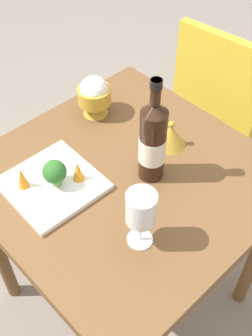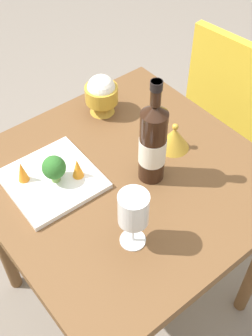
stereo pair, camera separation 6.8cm
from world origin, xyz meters
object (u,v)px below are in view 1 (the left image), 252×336
(wine_bottle, at_px, (153,141))
(serving_plate, at_px, (53,184))
(chair_by_wall, at_px, (223,94))
(broccoli_floret, at_px, (55,172))
(wine_glass, at_px, (141,209))
(rice_bowl, at_px, (94,95))
(carrot_garnish_right, at_px, (22,178))
(rice_bowl_lid, at_px, (170,135))
(carrot_garnish_left, at_px, (78,171))

(wine_bottle, xyz_separation_m, serving_plate, (0.24, -0.16, -0.12))
(wine_bottle, height_order, serving_plate, wine_bottle)
(chair_by_wall, xyz_separation_m, serving_plate, (0.97, 0.09, 0.24))
(broccoli_floret, bearing_deg, chair_by_wall, -173.98)
(wine_glass, distance_m, serving_plate, 0.33)
(wine_bottle, bearing_deg, rice_bowl, -101.21)
(wine_glass, height_order, serving_plate, wine_glass)
(chair_by_wall, bearing_deg, serving_plate, -91.18)
(broccoli_floret, bearing_deg, rice_bowl, -149.14)
(carrot_garnish_right, bearing_deg, rice_bowl_lid, 160.38)
(rice_bowl_lid, xyz_separation_m, carrot_garnish_left, (0.31, -0.07, 0.01))
(broccoli_floret, height_order, carrot_garnish_left, broccoli_floret)
(chair_by_wall, height_order, carrot_garnish_right, chair_by_wall)
(rice_bowl, height_order, carrot_garnish_left, rice_bowl)
(carrot_garnish_left, relative_size, carrot_garnish_right, 0.93)
(wine_bottle, bearing_deg, carrot_garnish_left, -34.77)
(rice_bowl_lid, relative_size, serving_plate, 0.39)
(wine_glass, bearing_deg, rice_bowl, -118.16)
(rice_bowl, relative_size, serving_plate, 0.55)
(rice_bowl_lid, relative_size, carrot_garnish_right, 1.44)
(carrot_garnish_left, bearing_deg, serving_plate, -31.61)
(wine_bottle, relative_size, carrot_garnish_right, 4.80)
(wine_bottle, relative_size, broccoli_floret, 3.90)
(chair_by_wall, distance_m, serving_plate, 1.00)
(chair_by_wall, relative_size, rice_bowl, 6.00)
(wine_bottle, height_order, broccoli_floret, wine_bottle)
(wine_bottle, relative_size, rice_bowl, 2.36)
(chair_by_wall, bearing_deg, broccoli_floret, -90.35)
(wine_glass, xyz_separation_m, carrot_garnish_right, (0.12, -0.35, -0.08))
(chair_by_wall, relative_size, carrot_garnish_left, 13.06)
(rice_bowl_lid, bearing_deg, broccoli_floret, -14.91)
(wine_bottle, bearing_deg, serving_plate, -33.93)
(serving_plate, height_order, carrot_garnish_right, carrot_garnish_right)
(rice_bowl_lid, relative_size, broccoli_floret, 1.17)
(broccoli_floret, bearing_deg, carrot_garnish_left, 155.72)
(serving_plate, xyz_separation_m, carrot_garnish_left, (-0.07, 0.04, 0.04))
(wine_bottle, distance_m, rice_bowl, 0.34)
(rice_bowl_lid, bearing_deg, carrot_garnish_right, -19.62)
(wine_bottle, relative_size, carrot_garnish_left, 5.14)
(serving_plate, bearing_deg, wine_glass, 100.06)
(chair_by_wall, bearing_deg, carrot_garnish_left, -88.30)
(chair_by_wall, distance_m, rice_bowl_lid, 0.68)
(carrot_garnish_left, bearing_deg, rice_bowl_lid, 167.01)
(wine_bottle, xyz_separation_m, wine_glass, (0.18, 0.14, -0.00))
(wine_bottle, bearing_deg, wine_glass, 37.35)
(broccoli_floret, xyz_separation_m, carrot_garnish_right, (0.07, -0.06, -0.01))
(wine_glass, bearing_deg, rice_bowl_lid, -149.10)
(wine_bottle, bearing_deg, broccoli_floret, -32.32)
(wine_bottle, xyz_separation_m, rice_bowl_lid, (-0.13, -0.05, -0.09))
(chair_by_wall, distance_m, wine_glass, 1.05)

